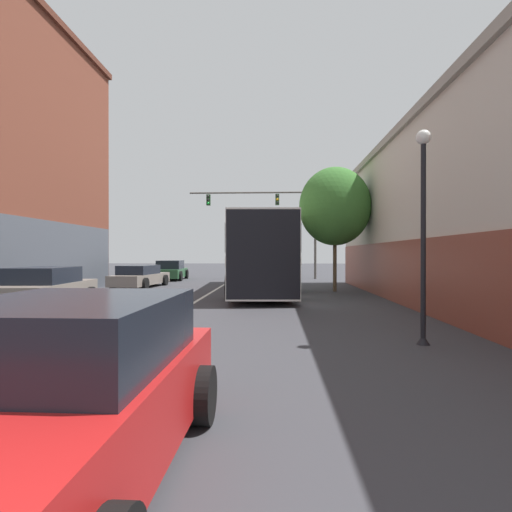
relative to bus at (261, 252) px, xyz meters
name	(u,v)px	position (x,y,z in m)	size (l,w,h in m)	color
lane_center_line	(200,299)	(-2.29, -3.88, -1.88)	(0.14, 47.20, 0.01)	silver
bus	(261,252)	(0.00, 0.00, 0.00)	(3.31, 12.92, 3.35)	silver
hatchback_foreground	(58,396)	(-1.01, -16.54, -1.21)	(2.10, 3.84, 1.42)	red
parked_car_left_near	(171,271)	(-6.59, 8.08, -1.23)	(2.20, 4.45, 1.36)	#285633
parked_car_left_mid	(140,277)	(-6.60, 1.69, -1.30)	(2.18, 4.78, 1.20)	slate
parked_car_left_distant	(45,290)	(-6.61, -7.23, -1.22)	(2.24, 4.19, 1.38)	slate
traffic_signal_gantry	(277,213)	(0.85, 9.71, 2.98)	(9.34, 0.36, 6.63)	#514C47
street_lamp	(423,227)	(3.63, -11.56, 0.45)	(0.29, 0.29, 4.25)	black
street_tree_near	(335,206)	(3.59, -0.22, 2.21)	(3.43, 3.09, 5.99)	brown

